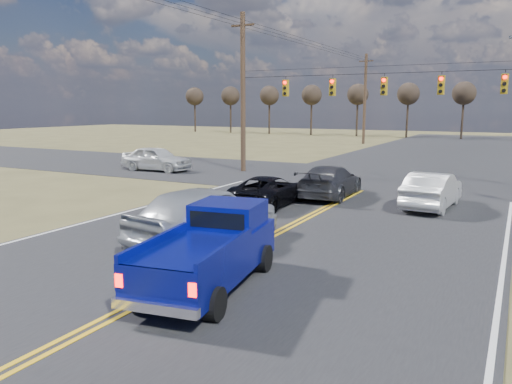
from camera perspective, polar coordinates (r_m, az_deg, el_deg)
The scene contains 12 objects.
ground at distance 13.09m, azimuth -5.87°, elevation -8.93°, with size 160.00×160.00×0.00m, color brown.
road_main at distance 21.84m, azimuth 8.87°, elevation -1.42°, with size 14.00×120.00×0.02m, color #28282B.
road_cross at distance 29.42m, azimuth 14.00°, elevation 1.27°, with size 120.00×12.00×0.02m, color #28282B.
signal_gantry at distance 28.81m, azimuth 15.30°, elevation 11.15°, with size 19.60×4.83×10.00m.
utility_poles at distance 28.17m, azimuth 13.94°, elevation 11.58°, with size 19.60×58.32×10.00m.
treeline at distance 37.91m, azimuth 17.74°, elevation 11.58°, with size 87.00×117.80×7.40m.
pickup_truck at distance 11.72m, azimuth -5.17°, elevation -6.62°, with size 2.55×5.08×1.82m.
silver_suv at distance 15.39m, azimuth -5.77°, elevation -2.52°, with size 2.19×5.43×1.85m, color #B0B4B9.
black_suv at distance 21.37m, azimuth 1.44°, elevation 0.17°, with size 2.10×4.55×1.26m, color black.
white_car_queue at distance 21.97m, azimuth 19.48°, elevation 0.20°, with size 1.59×4.56×1.50m, color silver.
dgrey_car_queue at distance 23.58m, azimuth 8.46°, elevation 1.22°, with size 2.06×5.06×1.47m, color #393A3F.
cross_car_west at distance 33.47m, azimuth -11.31°, elevation 3.76°, with size 4.75×1.91×1.62m, color silver.
Camera 1 is at (6.95, -10.28, 4.17)m, focal length 35.00 mm.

